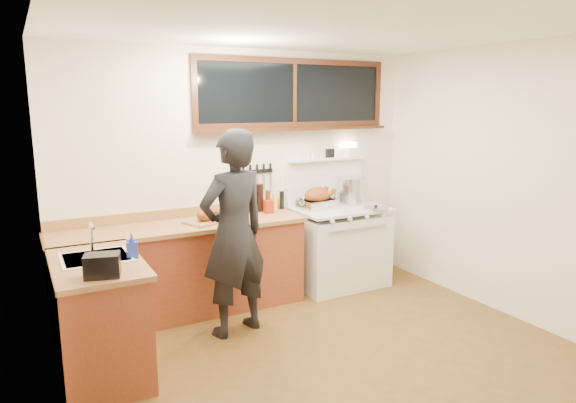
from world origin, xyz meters
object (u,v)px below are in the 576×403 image
roast_turkey (318,199)px  man (234,234)px  cutting_board (207,217)px  vintage_stove (338,244)px

roast_turkey → man: bearing=-152.2°
cutting_board → roast_turkey: roast_turkey is taller
man → vintage_stove: bearing=21.6°
vintage_stove → cutting_board: vintage_stove is taller
man → cutting_board: 0.61m
vintage_stove → man: bearing=-158.4°
cutting_board → roast_turkey: (1.31, 0.06, 0.05)m
vintage_stove → man: (-1.51, -0.60, 0.45)m
vintage_stove → roast_turkey: 0.59m
roast_turkey → vintage_stove: bearing=-16.2°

